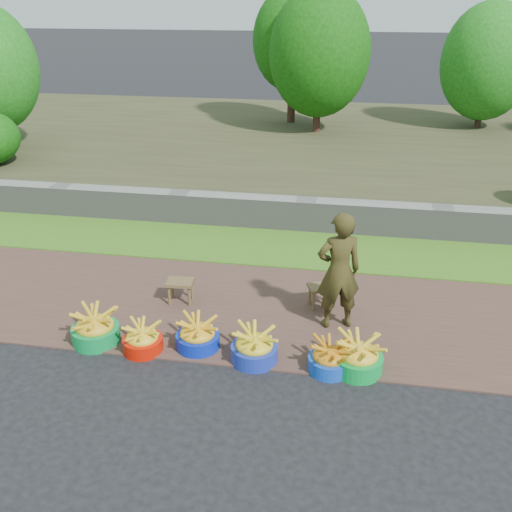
% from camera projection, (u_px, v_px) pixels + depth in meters
% --- Properties ---
extents(ground_plane, '(120.00, 120.00, 0.00)m').
position_uv_depth(ground_plane, '(270.00, 371.00, 6.15)').
color(ground_plane, black).
rests_on(ground_plane, ground).
extents(dirt_shoulder, '(80.00, 2.50, 0.02)m').
position_uv_depth(dirt_shoulder, '(284.00, 312.00, 7.27)').
color(dirt_shoulder, '#4D332A').
rests_on(dirt_shoulder, ground).
extents(grass_verge, '(80.00, 1.50, 0.04)m').
position_uv_depth(grass_verge, '(300.00, 249.00, 9.05)').
color(grass_verge, '#42781C').
rests_on(grass_verge, ground).
extents(retaining_wall, '(80.00, 0.35, 0.55)m').
position_uv_depth(retaining_wall, '(306.00, 215.00, 9.70)').
color(retaining_wall, gray).
rests_on(retaining_wall, ground).
extents(earth_bank, '(80.00, 10.00, 0.50)m').
position_uv_depth(earth_bank, '(324.00, 147.00, 14.10)').
color(earth_bank, '#3D3D23').
rests_on(earth_bank, ground).
extents(vegetation, '(35.53, 8.07, 4.47)m').
position_uv_depth(vegetation, '(351.00, 54.00, 12.60)').
color(vegetation, '#392118').
rests_on(vegetation, earth_bank).
extents(basin_a, '(0.55, 0.55, 0.41)m').
position_uv_depth(basin_a, '(95.00, 328.00, 6.59)').
color(basin_a, '#098B3D').
rests_on(basin_a, ground).
extents(basin_b, '(0.46, 0.46, 0.34)m').
position_uv_depth(basin_b, '(142.00, 339.00, 6.45)').
color(basin_b, red).
rests_on(basin_b, ground).
extents(basin_c, '(0.50, 0.50, 0.38)m').
position_uv_depth(basin_c, '(198.00, 335.00, 6.49)').
color(basin_c, '#0A24AF').
rests_on(basin_c, ground).
extents(basin_d, '(0.52, 0.52, 0.39)m').
position_uv_depth(basin_d, '(254.00, 347.00, 6.26)').
color(basin_d, '#1A2FA6').
rests_on(basin_d, ground).
extents(basin_e, '(0.46, 0.46, 0.35)m').
position_uv_depth(basin_e, '(329.00, 358.00, 6.11)').
color(basin_e, blue).
rests_on(basin_e, ground).
extents(basin_f, '(0.54, 0.54, 0.40)m').
position_uv_depth(basin_f, '(358.00, 356.00, 6.09)').
color(basin_f, '#079937').
rests_on(basin_f, ground).
extents(stool_left, '(0.36, 0.29, 0.30)m').
position_uv_depth(stool_left, '(180.00, 285.00, 7.40)').
color(stool_left, brown).
rests_on(stool_left, dirt_shoulder).
extents(stool_right, '(0.40, 0.36, 0.29)m').
position_uv_depth(stool_right, '(322.00, 290.00, 7.29)').
color(stool_right, brown).
rests_on(stool_right, dirt_shoulder).
extents(vendor_woman, '(0.62, 0.50, 1.46)m').
position_uv_depth(vendor_woman, '(339.00, 271.00, 6.67)').
color(vendor_woman, black).
rests_on(vendor_woman, dirt_shoulder).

